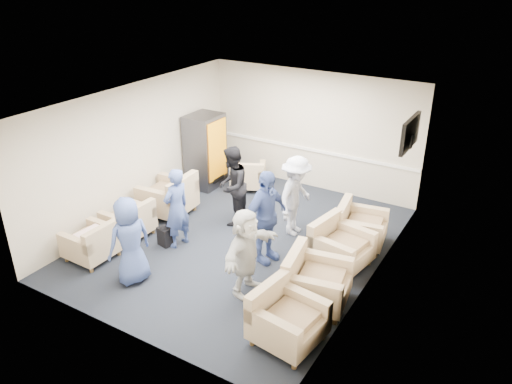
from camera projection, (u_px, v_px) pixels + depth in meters
The scene contains 25 objects.
floor at pixel (241, 241), 9.45m from camera, with size 6.00×6.00×0.00m, color black.
ceiling at pixel (239, 102), 8.30m from camera, with size 6.00×6.00×0.00m, color silver.
back_wall at pixel (312, 131), 11.21m from camera, with size 5.00×0.02×2.70m, color beige.
front_wall at pixel (118, 254), 6.55m from camera, with size 5.00×0.02×2.70m, color beige.
left_wall at pixel (136, 151), 10.04m from camera, with size 0.02×6.00×2.70m, color beige.
right_wall at pixel (377, 209), 7.72m from camera, with size 0.02×6.00×2.70m, color beige.
chair_rail at pixel (311, 150), 11.39m from camera, with size 4.98×0.04×0.06m, color white.
tv at pixel (410, 133), 8.85m from camera, with size 0.10×1.00×0.58m.
armchair_left_near at pixel (93, 244), 8.77m from camera, with size 0.79×0.79×0.62m.
armchair_left_mid at pixel (130, 222), 9.49m from camera, with size 0.80×0.80×0.63m.
armchair_left_far at pixel (170, 198), 10.29m from camera, with size 1.01×1.01×0.76m.
armchair_right_near at pixel (285, 320), 6.87m from camera, with size 0.98×0.98×0.70m.
armchair_right_midnear at pixel (314, 283), 7.63m from camera, with size 1.06×1.06×0.74m.
armchair_right_midfar at pixel (338, 247), 8.59m from camera, with size 1.02×1.02×0.70m.
armchair_right_far at pixel (358, 227), 9.24m from camera, with size 0.98×0.98×0.68m.
armchair_corner at pixel (248, 176), 11.48m from camera, with size 1.04×1.04×0.62m.
vending_machine at pixel (205, 151), 11.44m from camera, with size 0.69×0.81×1.71m.
backpack at pixel (165, 235), 9.24m from camera, with size 0.28×0.23×0.43m.
pillow at pixel (92, 235), 8.70m from camera, with size 0.49×0.37×0.14m, color white.
person_front_left at pixel (130, 241), 8.01m from camera, with size 0.73×0.48×1.50m, color #3B4F8E.
person_mid_left at pixel (177, 208), 9.02m from camera, with size 0.56×0.37×1.53m, color #3B4F8E.
person_back_left at pixel (232, 186), 9.82m from camera, with size 0.78×0.61×1.60m, color black.
person_back_right at pixel (296, 196), 9.42m from camera, with size 1.02×0.59×1.58m, color white.
person_mid_right at pixel (266, 217), 8.52m from camera, with size 1.00×0.42×1.70m, color #3B4F8E.
person_front_right at pixel (246, 252), 7.75m from camera, with size 1.35×0.43×1.45m, color silver.
Camera 1 is at (4.42, -6.86, 4.87)m, focal length 35.00 mm.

